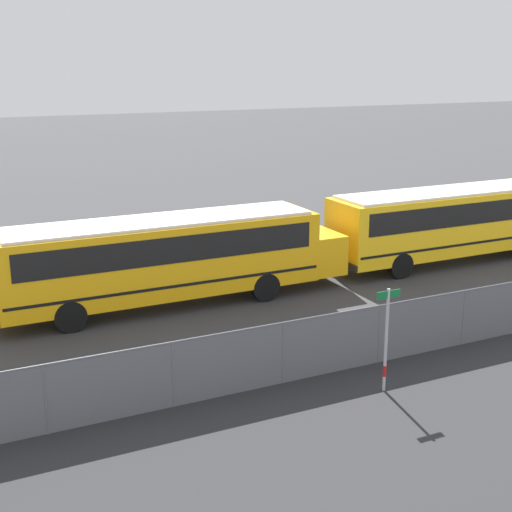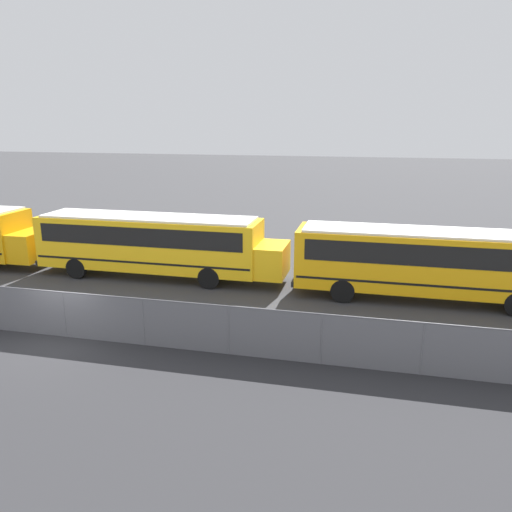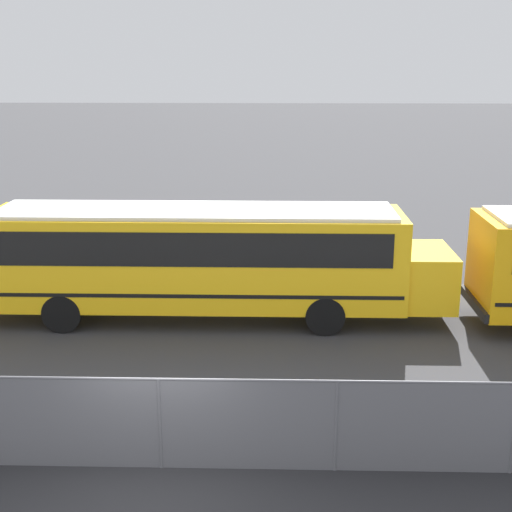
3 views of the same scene
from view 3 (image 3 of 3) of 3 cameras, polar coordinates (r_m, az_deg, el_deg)
name	(u,v)px [view 3 (image 3 of 3)]	position (r m, az deg, el deg)	size (l,w,h in m)	color
ground_plane	(162,467)	(13.29, -7.55, -16.42)	(200.00, 200.00, 0.00)	#38383A
fence	(160,423)	(12.84, -7.69, -13.07)	(104.14, 0.07, 1.74)	#9EA0A5
school_bus_3	(206,254)	(19.38, -3.99, 0.18)	(12.58, 2.55, 3.10)	yellow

